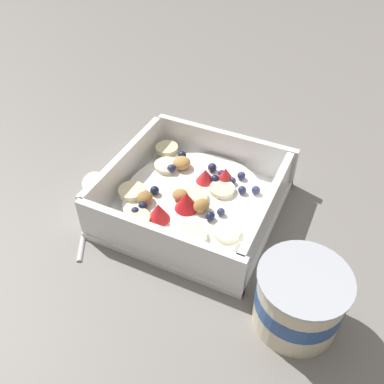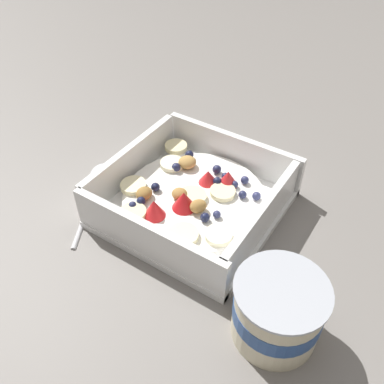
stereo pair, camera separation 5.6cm
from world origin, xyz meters
The scene contains 4 objects.
ground_plane centered at (0.00, 0.00, 0.00)m, with size 2.40×2.40×0.00m, color gray.
fruit_bowl centered at (0.01, 0.00, 0.02)m, with size 0.22×0.22×0.06m.
spoon centered at (0.15, 0.03, 0.00)m, with size 0.10×0.16×0.01m.
yogurt_cup centered at (-0.17, 0.11, 0.04)m, with size 0.09×0.09×0.08m.
Camera 1 is at (-0.17, 0.37, 0.41)m, focal length 39.29 mm.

